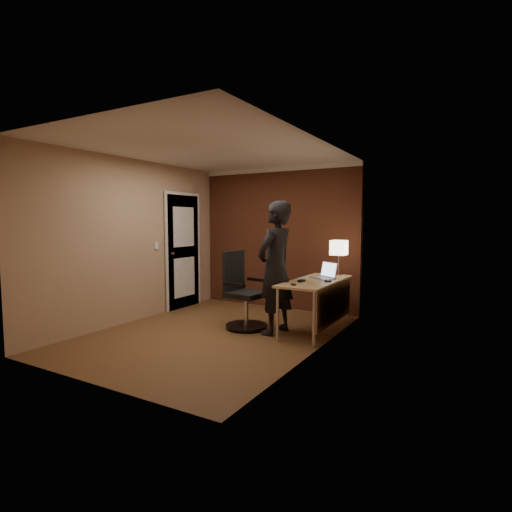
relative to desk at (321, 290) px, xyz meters
The scene contains 9 objects.
room 1.87m from the desk, 153.58° to the left, with size 4.00×4.00×4.00m.
desk is the anchor object (origin of this frame).
desk_lamp 0.81m from the desk, 84.52° to the left, with size 0.22×0.22×0.54m.
laptop 0.31m from the desk, 94.54° to the left, with size 0.42×0.39×0.23m.
mouse 0.34m from the desk, 125.02° to the right, with size 0.06×0.10×0.03m, color black.
phone 0.58m from the desk, 107.07° to the right, with size 0.06×0.12×0.01m, color black.
wallet 0.19m from the desk, 17.97° to the right, with size 0.09×0.11×0.02m, color black.
office_chair 1.12m from the desk, 161.86° to the right, with size 0.60×0.64×1.10m.
person 0.71m from the desk, 145.75° to the right, with size 0.67×0.44×1.83m, color black.
Camera 1 is at (3.20, -4.43, 1.55)m, focal length 28.00 mm.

